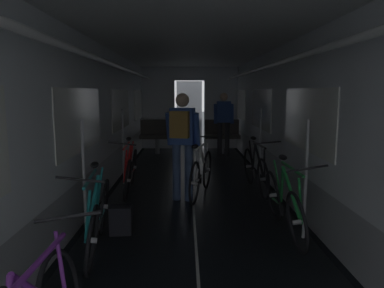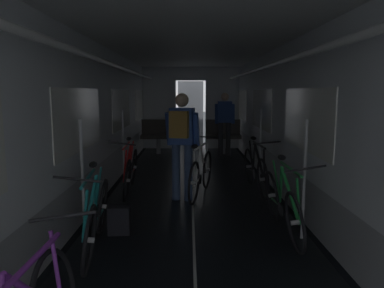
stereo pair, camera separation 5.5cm
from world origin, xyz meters
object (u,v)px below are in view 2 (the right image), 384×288
bicycle_red (130,170)px  backpack_on_floor (119,220)px  bicycle_green (283,203)px  person_cyclist_aisle (182,137)px  bicycle_teal (96,216)px  bicycle_white_in_aisle (201,173)px  person_standing_near_bench (225,120)px  bicycle_black (256,169)px  bench_seat_far_left (159,133)px  bench_seat_far_right (223,133)px

bicycle_red → backpack_on_floor: bicycle_red is taller
bicycle_green → person_cyclist_aisle: 1.95m
bicycle_teal → bicycle_white_in_aisle: (1.20, 2.09, 0.00)m
backpack_on_floor → person_standing_near_bench: bearing=71.6°
bicycle_green → bicycle_black: bearing=89.3°
bench_seat_far_left → person_cyclist_aisle: 4.54m
bench_seat_far_left → bicycle_red: bearing=-92.2°
bicycle_green → person_standing_near_bench: size_ratio=1.00×
bicycle_teal → person_cyclist_aisle: person_cyclist_aisle is taller
bicycle_teal → bicycle_black: (2.15, 2.35, 0.00)m
bicycle_green → bench_seat_far_left: bearing=108.7°
bench_seat_far_left → bench_seat_far_right: (1.80, 0.00, 0.00)m
bench_seat_far_left → backpack_on_floor: bench_seat_far_left is taller
person_cyclist_aisle → bicycle_red: bearing=150.4°
person_cyclist_aisle → backpack_on_floor: (-0.73, -1.34, -0.85)m
person_standing_near_bench → bicycle_black: bearing=-86.9°
bicycle_green → backpack_on_floor: 1.98m
bicycle_green → person_cyclist_aisle: (-1.24, 1.37, 0.64)m
bench_seat_far_right → bicycle_black: 3.93m
bicycle_green → bicycle_black: bicycle_green is taller
bench_seat_far_right → bicycle_green: 5.84m
bicycle_red → person_cyclist_aisle: 1.20m
bicycle_teal → bicycle_green: bearing=11.8°
bicycle_red → bicycle_green: bearing=-41.4°
person_cyclist_aisle → bicycle_teal: bearing=-116.0°
person_cyclist_aisle → backpack_on_floor: person_cyclist_aisle is taller
bench_seat_far_left → bicycle_green: (1.97, -5.83, -0.19)m
bicycle_black → person_cyclist_aisle: size_ratio=1.00×
bench_seat_far_right → bicycle_black: bearing=-87.1°
bicycle_green → person_standing_near_bench: (-0.17, 5.46, 0.60)m
person_standing_near_bench → bicycle_green: bearing=-88.2°
bicycle_red → person_cyclist_aisle: person_cyclist_aisle is taller
person_standing_near_bench → bicycle_teal: bearing=-108.3°
bicycle_black → backpack_on_floor: 2.75m
person_cyclist_aisle → bicycle_white_in_aisle: 0.75m
person_standing_near_bench → bicycle_white_in_aisle: bearing=-101.2°
person_standing_near_bench → bench_seat_far_left: bearing=168.2°
bicycle_teal → bicycle_green: (2.12, 0.44, -0.00)m
bicycle_white_in_aisle → person_standing_near_bench: bearing=78.8°
bench_seat_far_left → bench_seat_far_right: same height
bicycle_black → bicycle_red: 2.15m
bench_seat_far_left → bicycle_white_in_aisle: bench_seat_far_left is taller
bench_seat_far_left → bicycle_teal: bicycle_teal is taller
bicycle_white_in_aisle → bicycle_black: bearing=15.8°
bicycle_white_in_aisle → person_standing_near_bench: person_standing_near_bench is taller
bench_seat_far_left → person_cyclist_aisle: (0.73, -4.46, 0.45)m
backpack_on_floor → person_cyclist_aisle: bearing=61.4°
bench_seat_far_right → backpack_on_floor: (-1.80, -5.80, -0.40)m
bench_seat_far_right → bicycle_red: same height
bicycle_teal → person_standing_near_bench: size_ratio=1.01×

